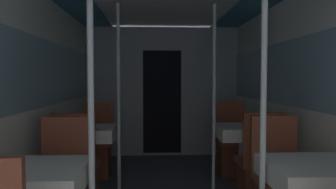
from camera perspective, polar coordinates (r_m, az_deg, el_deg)
name	(u,v)px	position (r m, az deg, el deg)	size (l,w,h in m)	color
wall_left	(29,98)	(3.23, -23.11, -0.64)	(0.05, 6.61, 2.16)	silver
wall_right	(306,98)	(3.36, 22.92, -0.51)	(0.05, 6.61, 2.16)	silver
bulkhead_far	(162,92)	(5.53, -1.04, 0.46)	(2.53, 0.09, 2.16)	gray
dining_table_left_0	(37,184)	(2.31, -21.92, -14.30)	(0.62, 0.62, 0.74)	#4C4C51
support_pole_left_0	(91,114)	(2.13, -13.24, -3.32)	(0.04, 0.04, 2.16)	silver
dining_table_left_1	(88,137)	(3.92, -13.69, -7.14)	(0.62, 0.62, 0.74)	#4C4C51
chair_left_near_1	(78,179)	(3.45, -15.43, -14.06)	(0.41, 0.41, 0.98)	brown
chair_left_far_1	(97,153)	(4.52, -12.27, -9.98)	(0.41, 0.41, 0.98)	brown
support_pole_left_1	(119,98)	(3.81, -8.61, -0.58)	(0.04, 0.04, 2.16)	silver
dining_table_right_0	(314,180)	(2.44, 24.09, -13.43)	(0.62, 0.62, 0.74)	#4C4C51
support_pole_right_0	(263,113)	(2.22, 16.25, -3.12)	(0.04, 0.04, 2.16)	silver
dining_table_right_1	(243,135)	(3.99, 12.93, -6.94)	(0.62, 0.62, 0.74)	#4C4C51
chair_right_near_1	(258,177)	(3.54, 15.40, -13.64)	(0.41, 0.41, 0.98)	brown
chair_right_far_1	(231,152)	(4.59, 10.96, -9.78)	(0.41, 0.41, 0.98)	brown
support_pole_right_1	(214,98)	(3.86, 8.01, -0.54)	(0.04, 0.04, 2.16)	silver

